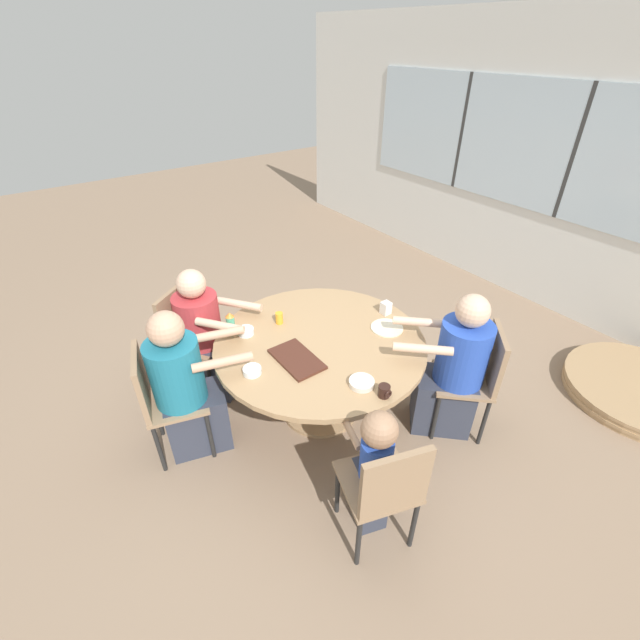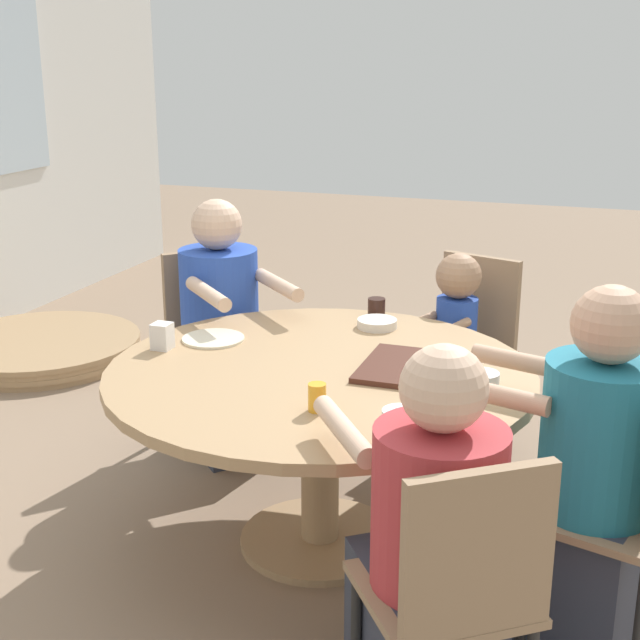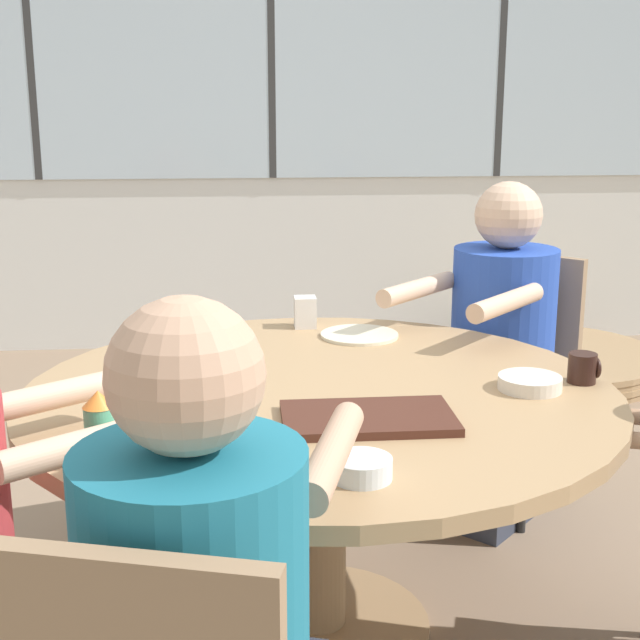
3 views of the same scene
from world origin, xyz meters
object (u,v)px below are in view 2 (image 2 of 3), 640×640
chair_for_man_teal_shirt (459,585)px  person_toddler (453,355)px  person_woman_green_shirt (224,341)px  sippy_cup (417,415)px  person_man_teal_shirt (430,563)px  folded_table_stack (41,348)px  chair_for_toddler (469,335)px  juice_glass (317,397)px  person_man_blue_shirt (582,489)px  coffee_mug (377,307)px  bowl_cereal (481,379)px  bowl_white_shallow (401,418)px  bowl_fruit (377,323)px  chair_for_man_blue_shirt (639,500)px  chair_for_woman_green_shirt (210,328)px  milk_carton_small (162,336)px

chair_for_man_teal_shirt → person_toddler: size_ratio=0.94×
person_woman_green_shirt → sippy_cup: size_ratio=7.16×
person_man_teal_shirt → folded_table_stack: (2.21, 2.85, -0.43)m
chair_for_toddler → juice_glass: size_ratio=9.82×
chair_for_man_teal_shirt → juice_glass: (0.55, 0.56, 0.21)m
person_toddler → sippy_cup: 1.46m
person_man_blue_shirt → coffee_mug: size_ratio=14.51×
chair_for_toddler → bowl_cereal: size_ratio=7.31×
person_toddler → juice_glass: (-1.30, 0.19, 0.27)m
person_man_blue_shirt → chair_for_man_teal_shirt: bearing=174.7°
bowl_white_shallow → bowl_fruit: 0.98m
person_toddler → bowl_white_shallow: size_ratio=7.88×
folded_table_stack → chair_for_toddler: bearing=-97.7°
chair_for_man_blue_shirt → chair_for_toddler: (1.39, 0.74, 0.00)m
chair_for_man_teal_shirt → person_woman_green_shirt: person_woman_green_shirt is taller
bowl_white_shallow → sippy_cup: bearing=-144.1°
chair_for_woman_green_shirt → bowl_fruit: chair_for_woman_green_shirt is taller
sippy_cup → bowl_white_shallow: (0.10, 0.07, -0.06)m
person_toddler → juice_glass: size_ratio=10.40×
coffee_mug → juice_glass: juice_glass is taller
sippy_cup → person_woman_green_shirt: bearing=45.1°
bowl_fruit → juice_glass: bearing=-176.4°
bowl_fruit → milk_carton_small: bearing=127.0°
person_woman_green_shirt → chair_for_man_blue_shirt: bearing=105.1°
bowl_white_shallow → folded_table_stack: size_ratio=0.10×
chair_for_man_blue_shirt → chair_for_toddler: 1.58m
chair_for_man_blue_shirt → bowl_white_shallow: (-0.07, 0.70, 0.19)m
milk_carton_small → bowl_white_shallow: milk_carton_small is taller
bowl_white_shallow → bowl_fruit: size_ratio=0.74×
person_woman_green_shirt → milk_carton_small: 0.70m
coffee_mug → milk_carton_small: size_ratio=0.80×
person_toddler → milk_carton_small: bearing=62.7°
chair_for_man_blue_shirt → person_woman_green_shirt: size_ratio=0.76×
sippy_cup → person_man_blue_shirt: bearing=-65.1°
chair_for_woman_green_shirt → folded_table_stack: bearing=-70.1°
coffee_mug → juice_glass: 1.06m
coffee_mug → sippy_cup: bearing=-159.1°
bowl_white_shallow → milk_carton_small: bearing=68.9°
person_woman_green_shirt → bowl_white_shallow: 1.53m
coffee_mug → sippy_cup: sippy_cup is taller
person_man_teal_shirt → person_toddler: size_ratio=1.19×
chair_for_toddler → bowl_fruit: size_ratio=5.47×
chair_for_man_blue_shirt → coffee_mug: chair_for_man_blue_shirt is taller
milk_carton_small → folded_table_stack: 2.29m
juice_glass → bowl_cereal: bearing=-48.5°
chair_for_woman_green_shirt → person_toddler: person_toddler is taller
person_man_teal_shirt → person_toddler: (1.71, 0.27, -0.02)m
chair_for_man_teal_shirt → juice_glass: 0.81m
chair_for_man_teal_shirt → bowl_white_shallow: 0.63m
chair_for_toddler → person_woman_green_shirt: (-0.41, 1.05, -0.02)m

